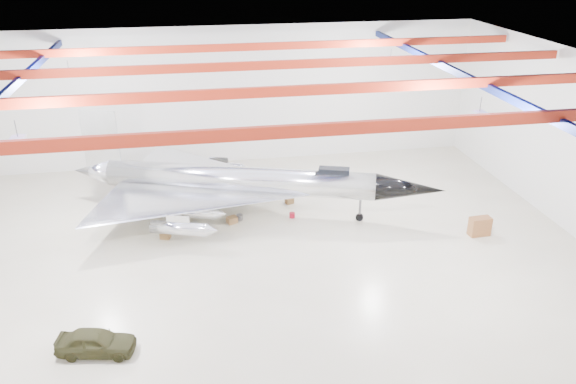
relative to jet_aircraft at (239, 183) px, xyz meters
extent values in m
plane|color=#B9AF93|center=(0.27, -5.11, -2.23)|extent=(40.00, 40.00, 0.00)
plane|color=silver|center=(0.27, 9.89, 3.27)|extent=(40.00, 0.00, 40.00)
plane|color=silver|center=(20.27, -5.11, 3.27)|extent=(0.00, 30.00, 30.00)
plane|color=#0A0F38|center=(0.27, -5.11, 8.77)|extent=(40.00, 40.00, 0.00)
cube|color=maroon|center=(0.27, -14.11, 8.17)|extent=(39.50, 0.25, 0.50)
cube|color=maroon|center=(0.27, -8.11, 8.17)|extent=(39.50, 0.25, 0.50)
cube|color=maroon|center=(0.27, -2.11, 8.17)|extent=(39.50, 0.25, 0.50)
cube|color=maroon|center=(0.27, 3.89, 8.17)|extent=(39.50, 0.25, 0.50)
cube|color=#0D184F|center=(-11.73, -5.11, 7.87)|extent=(0.25, 29.50, 0.40)
cube|color=#0D184F|center=(12.27, -5.11, 7.87)|extent=(0.25, 29.50, 0.40)
cube|color=silver|center=(-9.73, -11.11, 7.47)|extent=(0.55, 0.55, 0.25)
cube|color=silver|center=(10.27, -11.11, 7.47)|extent=(0.55, 0.55, 0.25)
cube|color=silver|center=(-9.73, 0.89, 7.47)|extent=(0.55, 0.55, 0.25)
cube|color=silver|center=(10.27, 0.89, 7.47)|extent=(0.55, 0.55, 0.25)
cylinder|color=silver|center=(0.05, -0.02, 0.26)|extent=(17.48, 7.24, 1.78)
cone|color=black|center=(10.63, -3.48, 0.26)|extent=(4.79, 3.08, 1.78)
cone|color=silver|center=(-9.68, 3.17, 0.26)|extent=(3.09, 2.52, 1.78)
cube|color=silver|center=(-8.84, 2.90, 2.57)|extent=(2.40, 0.88, 4.01)
cube|color=black|center=(5.97, -1.96, 1.19)|extent=(2.08, 1.29, 0.45)
cylinder|color=silver|center=(-4.02, -3.84, -0.99)|extent=(3.47, 1.82, 0.80)
cylinder|color=silver|center=(-3.32, -1.72, -0.99)|extent=(3.47, 1.82, 0.80)
cylinder|color=silver|center=(-1.66, 3.36, -0.99)|extent=(3.47, 1.82, 0.80)
cylinder|color=silver|center=(-0.97, 5.47, -0.99)|extent=(3.47, 1.82, 0.80)
cylinder|color=#59595B|center=(7.66, -2.51, -1.43)|extent=(0.16, 0.16, 1.60)
cylinder|color=black|center=(7.66, -2.51, -1.99)|extent=(0.53, 0.34, 0.50)
cylinder|color=#59595B|center=(-4.03, -1.02, -1.43)|extent=(0.16, 0.16, 1.60)
cylinder|color=black|center=(-4.03, -1.02, -1.99)|extent=(0.53, 0.34, 0.50)
cylinder|color=#59595B|center=(-2.64, 3.21, -1.43)|extent=(0.16, 0.16, 1.60)
cylinder|color=black|center=(-2.64, 3.21, -1.99)|extent=(0.53, 0.34, 0.50)
imported|color=#313018|center=(-7.76, -12.85, -1.64)|extent=(3.70, 2.02, 1.19)
cube|color=brown|center=(14.50, -5.72, -1.63)|extent=(1.36, 0.74, 1.21)
cube|color=olive|center=(-4.92, -2.65, -2.03)|extent=(0.73, 0.66, 0.42)
cube|color=maroon|center=(-3.71, 3.52, -2.09)|extent=(0.50, 0.45, 0.28)
cylinder|color=#59595B|center=(-0.11, -0.98, -2.05)|extent=(0.53, 0.53, 0.37)
cube|color=olive|center=(3.59, 0.92, -2.04)|extent=(0.66, 0.59, 0.38)
cube|color=#59595B|center=(-8.30, 1.44, -2.12)|extent=(0.40, 0.36, 0.23)
cylinder|color=maroon|center=(3.37, -1.26, -2.06)|extent=(0.40, 0.40, 0.34)
cube|color=olive|center=(-0.65, -1.33, -2.01)|extent=(0.78, 0.71, 0.44)
cylinder|color=#59595B|center=(1.47, 5.56, -2.05)|extent=(0.46, 0.46, 0.37)
camera|label=1|loc=(-2.86, -34.10, 14.93)|focal=35.00mm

